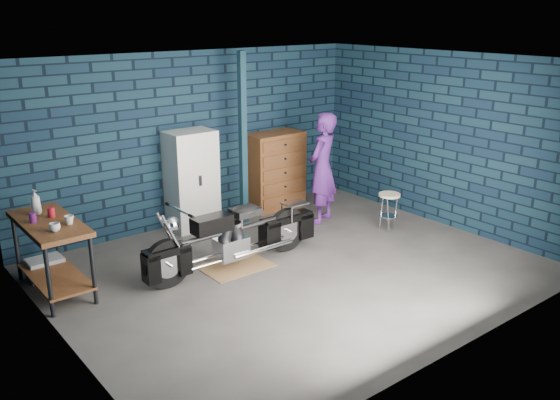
# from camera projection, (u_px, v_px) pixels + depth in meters

# --- Properties ---
(ground) EXTENTS (6.00, 6.00, 0.00)m
(ground) POSITION_uv_depth(u_px,v_px,m) (295.00, 270.00, 7.83)
(ground) COLOR #514E4C
(ground) RESTS_ON ground
(room_walls) EXTENTS (6.02, 5.01, 2.71)m
(room_walls) POSITION_uv_depth(u_px,v_px,m) (269.00, 121.00, 7.66)
(room_walls) COLOR black
(room_walls) RESTS_ON ground
(support_post) EXTENTS (0.10, 0.10, 2.70)m
(support_post) POSITION_uv_depth(u_px,v_px,m) (243.00, 140.00, 9.20)
(support_post) COLOR #122D39
(support_post) RESTS_ON ground
(workbench) EXTENTS (0.60, 1.40, 0.91)m
(workbench) POSITION_uv_depth(u_px,v_px,m) (53.00, 257.00, 7.11)
(workbench) COLOR brown
(workbench) RESTS_ON ground
(drip_mat) EXTENTS (0.91, 0.68, 0.01)m
(drip_mat) POSITION_uv_depth(u_px,v_px,m) (235.00, 266.00, 7.94)
(drip_mat) COLOR brown
(drip_mat) RESTS_ON ground
(motorcycle) EXTENTS (2.23, 0.61, 0.98)m
(motorcycle) POSITION_uv_depth(u_px,v_px,m) (234.00, 232.00, 7.79)
(motorcycle) COLOR black
(motorcycle) RESTS_ON ground
(person) EXTENTS (0.76, 0.65, 1.77)m
(person) POSITION_uv_depth(u_px,v_px,m) (322.00, 168.00, 9.37)
(person) COLOR #491C6B
(person) RESTS_ON ground
(storage_bin) EXTENTS (0.43, 0.30, 0.27)m
(storage_bin) POSITION_uv_depth(u_px,v_px,m) (46.00, 268.00, 7.56)
(storage_bin) COLOR #93969B
(storage_bin) RESTS_ON ground
(locker) EXTENTS (0.72, 0.51, 1.54)m
(locker) POSITION_uv_depth(u_px,v_px,m) (192.00, 180.00, 9.13)
(locker) COLOR silver
(locker) RESTS_ON ground
(tool_chest) EXTENTS (0.98, 0.55, 1.31)m
(tool_chest) POSITION_uv_depth(u_px,v_px,m) (275.00, 171.00, 10.12)
(tool_chest) COLOR brown
(tool_chest) RESTS_ON ground
(shop_stool) EXTENTS (0.42, 0.42, 0.60)m
(shop_stool) POSITION_uv_depth(u_px,v_px,m) (388.00, 212.00, 9.14)
(shop_stool) COLOR #BEB190
(shop_stool) RESTS_ON ground
(cup_a) EXTENTS (0.13, 0.13, 0.10)m
(cup_a) POSITION_uv_depth(u_px,v_px,m) (55.00, 227.00, 6.63)
(cup_a) COLOR #BEB190
(cup_a) RESTS_ON workbench
(cup_b) EXTENTS (0.12, 0.12, 0.10)m
(cup_b) POSITION_uv_depth(u_px,v_px,m) (69.00, 220.00, 6.85)
(cup_b) COLOR #BEB190
(cup_b) RESTS_ON workbench
(mug_purple) EXTENTS (0.10, 0.10, 0.11)m
(mug_purple) POSITION_uv_depth(u_px,v_px,m) (33.00, 218.00, 6.91)
(mug_purple) COLOR #5F1A68
(mug_purple) RESTS_ON workbench
(mug_red) EXTENTS (0.09, 0.09, 0.12)m
(mug_red) POSITION_uv_depth(u_px,v_px,m) (51.00, 212.00, 7.09)
(mug_red) COLOR #A51621
(mug_red) RESTS_ON workbench
(bottle) EXTENTS (0.13, 0.13, 0.31)m
(bottle) POSITION_uv_depth(u_px,v_px,m) (36.00, 202.00, 7.17)
(bottle) COLOR #93969B
(bottle) RESTS_ON workbench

